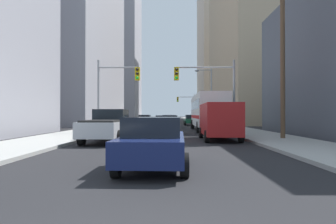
# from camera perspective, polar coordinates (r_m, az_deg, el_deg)

# --- Properties ---
(sidewalk_left) EXTENTS (3.97, 160.00, 0.15)m
(sidewalk_left) POSITION_cam_1_polar(r_m,az_deg,el_deg) (53.14, -7.24, -2.09)
(sidewalk_left) COLOR #9E9E99
(sidewalk_left) RESTS_ON ground
(sidewalk_right) EXTENTS (3.97, 160.00, 0.15)m
(sidewalk_right) POSITION_cam_1_polar(r_m,az_deg,el_deg) (53.03, 7.64, -2.09)
(sidewalk_right) COLOR #9E9E99
(sidewalk_right) RESTS_ON ground
(city_bus) EXTENTS (2.68, 11.53, 3.40)m
(city_bus) POSITION_cam_1_polar(r_m,az_deg,el_deg) (28.14, 7.79, 0.22)
(city_bus) COLOR silver
(city_bus) RESTS_ON ground
(pickup_truck_silver) EXTENTS (2.21, 5.48, 1.90)m
(pickup_truck_silver) POSITION_cam_1_polar(r_m,az_deg,el_deg) (17.09, -11.67, -2.69)
(pickup_truck_silver) COLOR #B7BABF
(pickup_truck_silver) RESTS_ON ground
(cargo_van_red) EXTENTS (2.16, 5.25, 2.26)m
(cargo_van_red) POSITION_cam_1_polar(r_m,az_deg,el_deg) (18.26, 10.01, -1.43)
(cargo_van_red) COLOR maroon
(cargo_van_red) RESTS_ON ground
(sedan_navy) EXTENTS (1.95, 4.25, 1.52)m
(sedan_navy) POSITION_cam_1_polar(r_m,az_deg,el_deg) (8.69, -2.90, -5.96)
(sedan_navy) COLOR #141E4C
(sedan_navy) RESTS_ON ground
(sedan_grey) EXTENTS (1.95, 4.23, 1.52)m
(sedan_grey) POSITION_cam_1_polar(r_m,az_deg,el_deg) (22.14, -0.22, -2.60)
(sedan_grey) COLOR slate
(sedan_grey) RESTS_ON ground
(sedan_blue) EXTENTS (1.95, 4.22, 1.52)m
(sedan_blue) POSITION_cam_1_polar(r_m,az_deg,el_deg) (36.28, 0.20, -1.76)
(sedan_blue) COLOR navy
(sedan_blue) RESTS_ON ground
(sedan_green) EXTENTS (1.95, 4.26, 1.52)m
(sedan_green) POSITION_cam_1_polar(r_m,az_deg,el_deg) (42.78, 4.50, -1.56)
(sedan_green) COLOR #195938
(sedan_green) RESTS_ON ground
(sedan_maroon) EXTENTS (1.95, 4.25, 1.52)m
(sedan_maroon) POSITION_cam_1_polar(r_m,az_deg,el_deg) (42.15, -4.56, -1.57)
(sedan_maroon) COLOR maroon
(sedan_maroon) RESTS_ON ground
(traffic_signal_near_left) EXTENTS (3.45, 0.44, 6.00)m
(traffic_signal_near_left) POSITION_cam_1_polar(r_m,az_deg,el_deg) (23.92, -10.14, 5.37)
(traffic_signal_near_left) COLOR gray
(traffic_signal_near_left) RESTS_ON ground
(traffic_signal_near_right) EXTENTS (4.92, 0.44, 6.00)m
(traffic_signal_near_right) POSITION_cam_1_polar(r_m,az_deg,el_deg) (23.69, 7.77, 5.60)
(traffic_signal_near_right) COLOR gray
(traffic_signal_near_right) RESTS_ON ground
(traffic_signal_far_right) EXTENTS (3.94, 0.44, 6.00)m
(traffic_signal_far_right) POSITION_cam_1_polar(r_m,az_deg,el_deg) (63.95, 3.69, 1.75)
(traffic_signal_far_right) COLOR gray
(traffic_signal_far_right) RESTS_ON ground
(utility_pole_right) EXTENTS (2.20, 0.28, 10.23)m
(utility_pole_right) POSITION_cam_1_polar(r_m,az_deg,el_deg) (19.47, 21.60, 10.80)
(utility_pole_right) COLOR brown
(utility_pole_right) RESTS_ON ground
(street_lamp_right) EXTENTS (2.20, 0.32, 7.50)m
(street_lamp_right) POSITION_cam_1_polar(r_m,az_deg,el_deg) (37.78, 8.01, 3.99)
(street_lamp_right) COLOR gray
(street_lamp_right) RESTS_ON ground
(building_left_mid_office) EXTENTS (17.99, 27.96, 35.74)m
(building_left_mid_office) POSITION_cam_1_polar(r_m,az_deg,el_deg) (54.34, -21.01, 17.01)
(building_left_mid_office) COLOR #93939E
(building_left_mid_office) RESTS_ON ground
(building_left_far_tower) EXTENTS (25.30, 18.63, 58.35)m
(building_left_far_tower) POSITION_cam_1_polar(r_m,az_deg,el_deg) (95.70, -13.69, 16.32)
(building_left_far_tower) COLOR #93939E
(building_left_far_tower) RESTS_ON ground
(building_right_mid_block) EXTENTS (19.90, 29.35, 30.05)m
(building_right_mid_block) POSITION_cam_1_polar(r_m,az_deg,el_deg) (57.93, 20.14, 12.98)
(building_right_mid_block) COLOR tan
(building_right_mid_block) RESTS_ON ground
(building_right_far_highrise) EXTENTS (18.47, 21.60, 48.15)m
(building_right_far_highrise) POSITION_cam_1_polar(r_m,az_deg,el_deg) (94.73, 12.04, 13.29)
(building_right_far_highrise) COLOR #B7A893
(building_right_far_highrise) RESTS_ON ground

